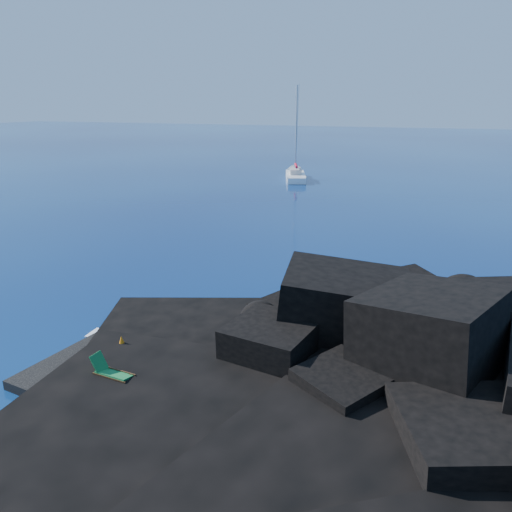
{
  "coord_description": "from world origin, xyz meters",
  "views": [
    {
      "loc": [
        13.81,
        -12.71,
        9.52
      ],
      "look_at": [
        4.52,
        9.87,
        2.0
      ],
      "focal_mm": 35.0,
      "sensor_mm": 36.0,
      "label": 1
    }
  ],
  "objects_px": {
    "deck_chair": "(114,369)",
    "marker_cone": "(122,343)",
    "sunbather": "(171,361)",
    "sailboat": "(295,179)"
  },
  "relations": [
    {
      "from": "deck_chair",
      "to": "marker_cone",
      "type": "relative_size",
      "value": 2.49
    },
    {
      "from": "sailboat",
      "to": "marker_cone",
      "type": "height_order",
      "value": "sailboat"
    },
    {
      "from": "deck_chair",
      "to": "marker_cone",
      "type": "xyz_separation_m",
      "value": [
        -1.22,
        2.06,
        -0.21
      ]
    },
    {
      "from": "deck_chair",
      "to": "marker_cone",
      "type": "bearing_deg",
      "value": 124.24
    },
    {
      "from": "deck_chair",
      "to": "sunbather",
      "type": "bearing_deg",
      "value": 58.8
    },
    {
      "from": "sunbather",
      "to": "marker_cone",
      "type": "height_order",
      "value": "marker_cone"
    },
    {
      "from": "sunbather",
      "to": "marker_cone",
      "type": "distance_m",
      "value": 2.45
    },
    {
      "from": "deck_chair",
      "to": "marker_cone",
      "type": "distance_m",
      "value": 2.4
    },
    {
      "from": "marker_cone",
      "to": "sunbather",
      "type": "bearing_deg",
      "value": -7.7
    },
    {
      "from": "marker_cone",
      "to": "sailboat",
      "type": "bearing_deg",
      "value": 100.04
    }
  ]
}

